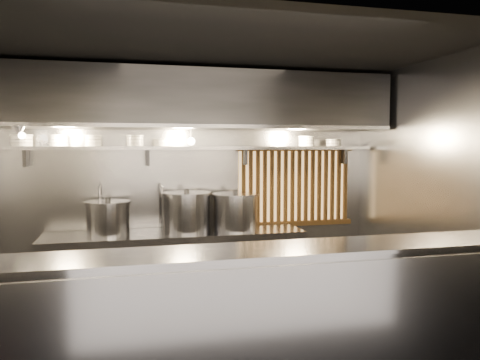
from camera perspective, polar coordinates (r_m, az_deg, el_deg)
name	(u,v)px	position (r m, az deg, el deg)	size (l,w,h in m)	color
floor	(220,344)	(4.78, -2.47, -19.31)	(4.50, 4.50, 0.00)	black
ceiling	(219,49)	(4.48, -2.58, 15.70)	(4.50, 4.50, 0.00)	black
wall_back	(196,186)	(5.89, -5.36, -0.77)	(4.50, 4.50, 0.00)	gray
wall_right	(428,194)	(5.33, 21.96, -1.57)	(3.00, 3.00, 0.00)	gray
serving_counter	(244,323)	(3.70, 0.54, -17.05)	(4.50, 0.56, 1.13)	#98989D
cooking_bench	(176,270)	(5.65, -7.81, -10.79)	(3.00, 0.70, 0.90)	#98989D
bowl_shelf	(198,148)	(5.69, -5.13, 3.90)	(4.40, 0.34, 0.04)	#98989D
exhaust_hood	(201,101)	(5.49, -4.82, 9.58)	(4.40, 0.81, 0.65)	#2D2D30
wood_screen	(295,186)	(6.16, 6.75, -0.74)	(1.56, 0.09, 1.04)	#FEC572
faucet_left	(100,197)	(5.71, -16.66, -2.02)	(0.04, 0.30, 0.50)	silver
faucet_right	(161,196)	(5.71, -9.63, -1.90)	(0.04, 0.30, 0.50)	silver
heat_lamp	(19,130)	(5.26, -25.33, 5.54)	(0.25, 0.35, 0.20)	#98989D
pendant_bulb	(191,141)	(5.55, -5.98, 4.73)	(0.09, 0.09, 0.19)	#2D2D30
stock_pot_left	(108,218)	(5.51, -15.79, -4.45)	(0.51, 0.51, 0.42)	#98989D
stock_pot_mid	(187,212)	(5.56, -6.50, -3.84)	(0.70, 0.70, 0.50)	#98989D
stock_pot_right	(235,211)	(5.63, -0.59, -3.85)	(0.70, 0.70, 0.48)	#98989D
bowl_stack_0	(22,140)	(5.73, -25.07, 4.39)	(0.24, 0.24, 0.13)	white
bowl_stack_1	(58,141)	(5.67, -21.25, 4.50)	(0.23, 0.23, 0.13)	white
bowl_stack_2	(93,141)	(5.63, -17.47, 4.60)	(0.20, 0.20, 0.13)	white
bowl_stack_3	(135,141)	(5.62, -12.67, 4.69)	(0.21, 0.21, 0.13)	white
bowl_stack_4	(161,142)	(5.64, -9.62, 4.54)	(0.20, 0.20, 0.09)	white
bowl_stack_5	(306,141)	(6.05, 8.05, 4.71)	(0.20, 0.20, 0.13)	white
bowl_stack_6	(333,143)	(6.20, 11.33, 4.48)	(0.21, 0.21, 0.09)	white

